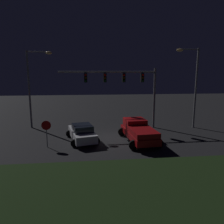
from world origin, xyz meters
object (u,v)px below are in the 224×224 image
(street_lamp_right, at_px, (192,79))
(car_sedan, at_px, (82,133))
(traffic_signal_gantry, at_px, (124,82))
(stop_sign, at_px, (46,129))
(street_lamp_left, at_px, (34,80))
(pickup_truck, at_px, (138,130))

(street_lamp_right, bearing_deg, car_sedan, -163.52)
(traffic_signal_gantry, bearing_deg, stop_sign, -143.16)
(street_lamp_left, bearing_deg, stop_sign, -70.23)
(car_sedan, bearing_deg, pickup_truck, -110.04)
(pickup_truck, relative_size, traffic_signal_gantry, 0.54)
(stop_sign, bearing_deg, street_lamp_right, 18.71)
(stop_sign, bearing_deg, traffic_signal_gantry, 36.84)
(traffic_signal_gantry, bearing_deg, car_sedan, -138.17)
(car_sedan, height_order, street_lamp_left, street_lamp_left)
(street_lamp_left, height_order, street_lamp_right, street_lamp_right)
(traffic_signal_gantry, bearing_deg, street_lamp_left, 172.07)
(car_sedan, distance_m, street_lamp_left, 8.67)
(car_sedan, distance_m, street_lamp_right, 13.07)
(street_lamp_left, xyz_separation_m, stop_sign, (2.42, -6.72, -3.68))
(street_lamp_left, relative_size, street_lamp_right, 0.97)
(pickup_truck, distance_m, traffic_signal_gantry, 6.09)
(traffic_signal_gantry, height_order, street_lamp_left, street_lamp_left)
(street_lamp_right, bearing_deg, traffic_signal_gantry, 176.33)
(car_sedan, bearing_deg, street_lamp_left, 31.33)
(pickup_truck, bearing_deg, car_sedan, 78.40)
(pickup_truck, height_order, traffic_signal_gantry, traffic_signal_gantry)
(car_sedan, height_order, stop_sign, stop_sign)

